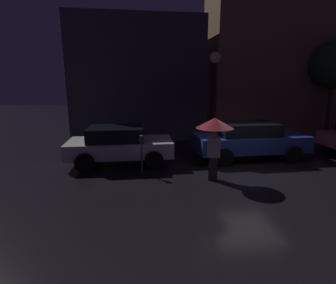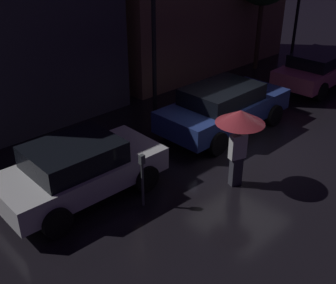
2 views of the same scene
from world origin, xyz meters
name	(u,v)px [view 2 (image 2 of 2)]	position (x,y,z in m)	size (l,w,h in m)	color
ground_plane	(245,151)	(0.00, 0.00, 0.00)	(60.00, 60.00, 0.00)	black
building_facade_left	(1,22)	(-3.74, 6.50, 3.23)	(7.09, 3.00, 6.46)	#3D3D47
parked_car_white	(79,168)	(-4.64, 1.37, 0.76)	(3.99, 2.02, 1.44)	silver
parked_car_blue	(224,106)	(0.65, 1.37, 0.79)	(4.56, 2.07, 1.49)	navy
parked_car_pink	(319,68)	(6.43, 1.32, 0.76)	(4.42, 1.99, 1.40)	#DB6684
pedestrian_with_umbrella	(240,124)	(-1.57, -0.88, 1.67)	(1.18, 1.18, 2.03)	#383842
parking_meter	(142,175)	(-3.83, 0.04, 0.83)	(0.12, 0.10, 1.35)	#4C5154
street_lamp_near	(154,14)	(-0.19, 3.66, 3.40)	(0.51, 0.51, 4.48)	black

